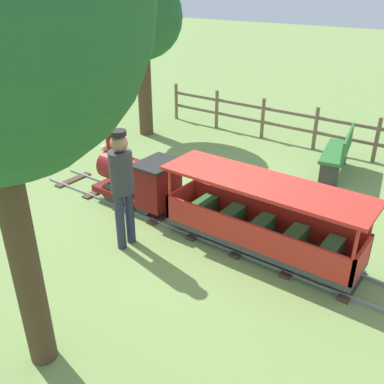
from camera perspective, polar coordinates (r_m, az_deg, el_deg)
ground_plane at (r=6.23m, az=0.70°, el=-4.76°), size 60.00×60.00×0.00m
track at (r=6.17m, az=1.50°, el=-4.93°), size 0.71×6.40×0.04m
locomotive at (r=6.63m, az=-7.08°, el=1.81°), size 0.67×1.45×1.06m
passenger_car at (r=5.58m, az=9.18°, el=-4.18°), size 0.77×2.70×0.97m
conductor_person at (r=5.46m, az=-9.33°, el=1.48°), size 0.30×0.30×1.62m
park_bench at (r=8.22m, az=18.96°, el=4.98°), size 1.35×0.64×0.82m
oak_tree_far at (r=9.64m, az=-6.82°, el=21.93°), size 1.75×1.75×3.42m
fence_section at (r=9.36m, az=16.19°, el=8.36°), size 0.08×7.48×0.90m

